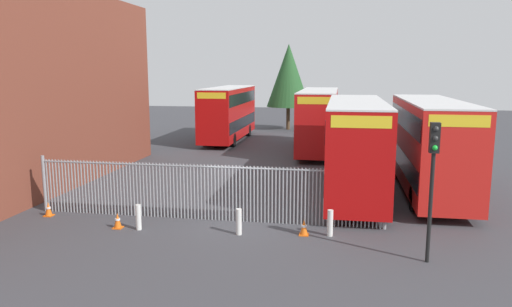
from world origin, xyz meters
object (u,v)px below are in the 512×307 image
object	(u,v)px
double_decker_bus_behind_fence_left	(430,143)
bollard_near_right	(330,223)
traffic_cone_mid_forecourt	(304,227)
double_decker_bus_near_gate	(355,144)
traffic_cone_by_gate	(118,221)
traffic_light_kerbside	(433,167)
double_decker_bus_far_back	(229,111)
double_decker_bus_behind_fence_right	(319,118)
bollard_near_left	(138,217)
traffic_cone_near_kerb	(48,209)
bollard_center_front	(239,222)

from	to	relation	value
double_decker_bus_behind_fence_left	bollard_near_right	distance (m)	8.63
traffic_cone_mid_forecourt	double_decker_bus_behind_fence_left	bearing A→B (deg)	53.14
double_decker_bus_near_gate	bollard_near_right	bearing A→B (deg)	-98.95
double_decker_bus_near_gate	traffic_cone_by_gate	xyz separation A→B (m)	(-8.78, -6.69, -2.13)
traffic_light_kerbside	traffic_cone_by_gate	bearing A→B (deg)	172.58
double_decker_bus_far_back	bollard_near_right	size ratio (longest dim) A/B	11.38
double_decker_bus_behind_fence_right	bollard_near_left	bearing A→B (deg)	-106.95
double_decker_bus_behind_fence_right	bollard_near_right	bearing A→B (deg)	-85.97
double_decker_bus_behind_fence_left	double_decker_bus_behind_fence_right	world-z (taller)	same
traffic_cone_near_kerb	traffic_light_kerbside	distance (m)	14.68
double_decker_bus_behind_fence_right	bollard_near_right	size ratio (longest dim) A/B	11.38
double_decker_bus_near_gate	bollard_center_front	world-z (taller)	double_decker_bus_near_gate
traffic_cone_by_gate	traffic_light_kerbside	size ratio (longest dim) A/B	0.14
double_decker_bus_far_back	bollard_center_front	bearing A→B (deg)	-76.10
double_decker_bus_behind_fence_left	bollard_center_front	world-z (taller)	double_decker_bus_behind_fence_left
double_decker_bus_far_back	bollard_near_left	xyz separation A→B (m)	(1.95, -23.13, -1.95)
double_decker_bus_behind_fence_right	traffic_light_kerbside	world-z (taller)	double_decker_bus_behind_fence_right
bollard_near_left	double_decker_bus_behind_fence_right	bearing A→B (deg)	73.05
traffic_cone_near_kerb	double_decker_bus_far_back	bearing A→B (deg)	84.01
traffic_light_kerbside	bollard_center_front	bearing A→B (deg)	166.53
double_decker_bus_far_back	bollard_near_right	distance (m)	24.38
traffic_cone_mid_forecourt	traffic_cone_near_kerb	xyz separation A→B (m)	(-10.32, 0.54, 0.00)
double_decker_bus_behind_fence_left	bollard_near_left	xyz separation A→B (m)	(-11.44, -7.63, -1.95)
bollard_near_right	traffic_cone_by_gate	world-z (taller)	bollard_near_right
traffic_cone_mid_forecourt	traffic_cone_by_gate	bearing A→B (deg)	-176.55
double_decker_bus_far_back	traffic_light_kerbside	world-z (taller)	double_decker_bus_far_back
double_decker_bus_behind_fence_right	bollard_near_left	size ratio (longest dim) A/B	11.38
double_decker_bus_far_back	traffic_cone_near_kerb	bearing A→B (deg)	-95.99
bollard_near_right	traffic_cone_near_kerb	world-z (taller)	bollard_near_right
bollard_near_right	double_decker_bus_far_back	bearing A→B (deg)	111.51
double_decker_bus_near_gate	traffic_cone_mid_forecourt	distance (m)	6.89
double_decker_bus_behind_fence_left	double_decker_bus_behind_fence_right	size ratio (longest dim) A/B	1.00
traffic_cone_by_gate	traffic_light_kerbside	bearing A→B (deg)	-7.42
double_decker_bus_behind_fence_left	traffic_light_kerbside	bearing A→B (deg)	-99.33
bollard_center_front	traffic_cone_near_kerb	bearing A→B (deg)	173.76
bollard_center_front	traffic_cone_mid_forecourt	bearing A→B (deg)	8.30
double_decker_bus_behind_fence_left	bollard_near_left	size ratio (longest dim) A/B	11.38
double_decker_bus_behind_fence_right	bollard_near_right	xyz separation A→B (m)	(1.28, -18.14, -1.95)
bollard_near_left	traffic_light_kerbside	world-z (taller)	traffic_light_kerbside
bollard_near_right	traffic_light_kerbside	size ratio (longest dim) A/B	0.22
double_decker_bus_near_gate	traffic_cone_near_kerb	distance (m)	13.66
double_decker_bus_far_back	traffic_cone_mid_forecourt	bearing A→B (deg)	-70.59
double_decker_bus_near_gate	double_decker_bus_behind_fence_right	bearing A→B (deg)	100.70
traffic_cone_by_gate	double_decker_bus_near_gate	bearing A→B (deg)	37.32
bollard_near_right	traffic_cone_mid_forecourt	distance (m)	0.94
double_decker_bus_behind_fence_left	bollard_near_right	bearing A→B (deg)	-122.17
bollard_near_left	traffic_cone_by_gate	bearing A→B (deg)	178.38
double_decker_bus_far_back	bollard_near_left	size ratio (longest dim) A/B	11.38
double_decker_bus_far_back	bollard_center_front	distance (m)	23.80
double_decker_bus_near_gate	traffic_cone_by_gate	world-z (taller)	double_decker_bus_near_gate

